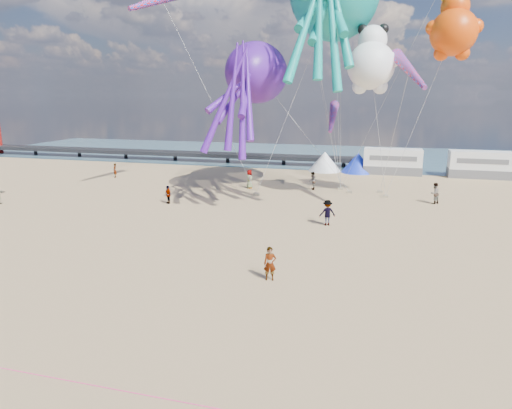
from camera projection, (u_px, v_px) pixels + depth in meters
name	position (u px, v px, depth m)	size (l,w,h in m)	color
ground	(251.00, 328.00, 18.40)	(120.00, 120.00, 0.00)	tan
water	(350.00, 156.00, 69.96)	(120.00, 120.00, 0.00)	#3B6070
pier	(150.00, 152.00, 66.63)	(60.00, 3.00, 0.50)	black
motorhome_0	(392.00, 161.00, 54.01)	(6.60, 2.50, 3.00)	silver
motorhome_1	(480.00, 165.00, 51.56)	(6.60, 2.50, 3.00)	silver
tent_white	(325.00, 161.00, 56.14)	(4.00, 4.00, 2.40)	white
tent_blue	(358.00, 163.00, 55.11)	(4.00, 4.00, 2.40)	#1933CC
rope_line	(206.00, 406.00, 13.71)	(0.03, 0.03, 34.00)	#F2338C
standing_person	(270.00, 264.00, 22.97)	(0.63, 0.42, 1.74)	tan
beachgoer_0	(250.00, 179.00, 45.79)	(0.68, 0.45, 1.86)	#7F6659
beachgoer_1	(435.00, 193.00, 39.21)	(0.89, 0.58, 1.83)	#7F6659
beachgoer_2	(327.00, 213.00, 32.68)	(0.91, 0.71, 1.87)	#7F6659
beachgoer_3	(168.00, 195.00, 39.33)	(1.02, 0.58, 1.57)	#7F6659
beachgoer_5	(115.00, 170.00, 51.85)	(1.48, 0.47, 1.60)	#7F6659
beachgoer_7	(312.00, 181.00, 45.06)	(0.87, 0.57, 1.78)	#7F6659
sandbag_a	(256.00, 194.00, 42.70)	(0.50, 0.35, 0.22)	gray
sandbag_b	(349.00, 192.00, 43.66)	(0.50, 0.35, 0.22)	gray
sandbag_c	(386.00, 196.00, 41.76)	(0.50, 0.35, 0.22)	gray
sandbag_d	(380.00, 192.00, 43.72)	(0.50, 0.35, 0.22)	gray
sandbag_e	(340.00, 188.00, 45.31)	(0.50, 0.35, 0.22)	gray
kite_octopus_purple	(257.00, 73.00, 40.30)	(4.47, 10.43, 11.92)	#4C1692
kite_panda	(371.00, 66.00, 37.01)	(4.63, 4.36, 6.54)	white
kite_teddy_orange	(454.00, 32.00, 35.52)	(4.37, 4.11, 6.16)	#F04707
windsock_mid	(409.00, 70.00, 34.13)	(1.00, 6.31, 6.31)	red
windsock_right	(333.00, 118.00, 41.73)	(0.90, 4.74, 4.74)	red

